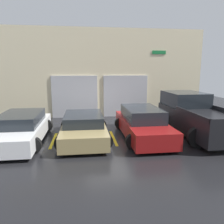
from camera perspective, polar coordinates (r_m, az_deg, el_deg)
ground_plane at (r=11.57m, az=-0.80°, el=-4.21°), size 28.00×28.00×0.00m
shophouse_building at (r=14.44m, az=-2.39°, el=9.91°), size 13.19×0.68×5.62m
pickup_truck at (r=11.21m, az=20.67°, el=-0.80°), size 2.56×5.22×1.88m
sedan_white at (r=10.06m, az=-22.67°, el=-3.99°), size 2.21×4.66×1.22m
sedan_side at (r=9.71m, az=-7.41°, el=-3.97°), size 2.24×4.26×1.13m
van_right at (r=10.04m, az=7.86°, el=-2.98°), size 2.10×4.69×1.34m
parking_stripe_left at (r=9.92m, az=-15.04°, el=-7.15°), size 0.12×2.20×0.01m
parking_stripe_centre at (r=9.91m, az=0.38°, el=-6.78°), size 0.12×2.20×0.01m
parking_stripe_right at (r=10.59m, az=14.77°, el=-5.99°), size 0.12×2.20×0.01m
parking_stripe_far_right at (r=11.83m, az=26.76°, el=-5.05°), size 0.12×2.20×0.01m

